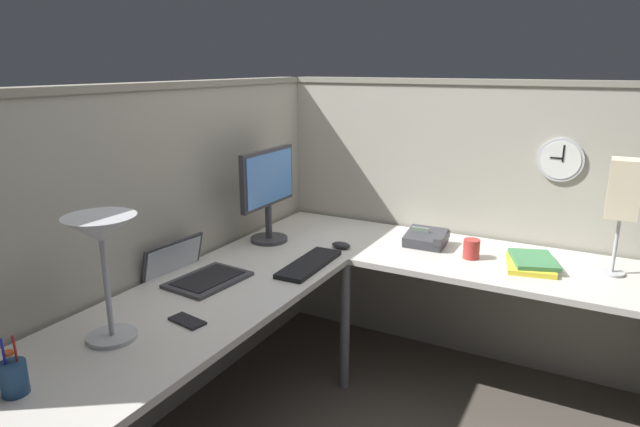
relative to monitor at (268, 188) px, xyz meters
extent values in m
plane|color=#4C443D|center=(-0.20, -0.64, -1.02)|extent=(6.80, 6.80, 0.00)
cube|color=#A8A393|center=(-0.56, 0.23, -0.25)|extent=(2.57, 0.10, 1.55)
cube|color=gray|center=(-0.56, 0.23, 0.54)|extent=(2.57, 0.12, 0.03)
cube|color=#A8A393|center=(0.67, -0.90, -0.25)|extent=(0.10, 2.37, 1.55)
cube|color=gray|center=(0.67, -0.90, 0.54)|extent=(0.12, 2.37, 0.03)
cube|color=beige|center=(-0.57, -0.17, -0.31)|extent=(2.35, 0.66, 0.03)
cube|color=beige|center=(0.27, -1.24, -0.31)|extent=(0.66, 1.49, 0.03)
cylinder|color=slate|center=(-0.04, -0.48, -0.67)|extent=(0.05, 0.05, 0.70)
cylinder|color=#38383D|center=(0.00, 0.00, -0.28)|extent=(0.20, 0.20, 0.02)
cylinder|color=#38383D|center=(0.00, 0.00, -0.18)|extent=(0.04, 0.04, 0.20)
cube|color=#38383D|center=(0.00, 0.00, 0.06)|extent=(0.46, 0.03, 0.30)
cube|color=#4C84D8|center=(0.00, -0.02, 0.06)|extent=(0.42, 0.01, 0.26)
cube|color=#38383D|center=(-0.61, -0.08, -0.29)|extent=(0.36, 0.27, 0.02)
cube|color=black|center=(-0.61, -0.08, -0.28)|extent=(0.31, 0.21, 0.00)
cube|color=#38383D|center=(-0.59, 0.15, -0.25)|extent=(0.34, 0.10, 0.22)
cube|color=silver|center=(-0.59, 0.14, -0.25)|extent=(0.31, 0.08, 0.18)
cube|color=black|center=(-0.23, -0.38, -0.28)|extent=(0.43, 0.15, 0.02)
ellipsoid|color=#232326|center=(0.07, -0.40, -0.28)|extent=(0.06, 0.10, 0.03)
cylinder|color=#B7BABF|center=(-1.17, -0.12, -0.29)|extent=(0.17, 0.17, 0.02)
cylinder|color=#B7BABF|center=(-1.17, -0.12, -0.09)|extent=(0.02, 0.02, 0.38)
cone|color=#B7BABF|center=(-1.17, -0.12, 0.11)|extent=(0.24, 0.24, 0.09)
cylinder|color=navy|center=(-1.54, -0.13, -0.24)|extent=(0.08, 0.08, 0.10)
cylinder|color=#1E1EB2|center=(-1.55, -0.12, -0.18)|extent=(0.01, 0.01, 0.13)
cylinder|color=#B21E1E|center=(-1.52, -0.14, -0.18)|extent=(0.01, 0.01, 0.13)
cylinder|color=#D8591E|center=(-1.53, -0.12, -0.17)|extent=(0.03, 0.03, 0.01)
cube|color=black|center=(-0.95, -0.26, -0.29)|extent=(0.09, 0.15, 0.01)
cube|color=#38383D|center=(0.32, -0.77, -0.26)|extent=(0.19, 0.20, 0.10)
cube|color=#8CA58C|center=(0.32, -0.74, -0.22)|extent=(0.01, 0.09, 0.04)
cube|color=#38383D|center=(0.32, -0.86, -0.24)|extent=(0.19, 0.04, 0.04)
cube|color=yellow|center=(0.25, -1.30, -0.28)|extent=(0.32, 0.26, 0.02)
cube|color=#3F7F4C|center=(0.27, -1.31, -0.26)|extent=(0.31, 0.27, 0.02)
cylinder|color=#B7BABF|center=(0.33, -1.64, -0.29)|extent=(0.11, 0.11, 0.01)
cylinder|color=#B7BABF|center=(0.33, -1.64, -0.15)|extent=(0.02, 0.02, 0.27)
cube|color=beige|center=(0.33, -1.64, 0.11)|extent=(0.13, 0.13, 0.26)
cylinder|color=#B2332D|center=(0.24, -1.03, -0.25)|extent=(0.08, 0.08, 0.10)
cylinder|color=#B7BABF|center=(0.62, -1.36, 0.17)|extent=(0.03, 0.22, 0.22)
cylinder|color=white|center=(0.60, -1.36, 0.17)|extent=(0.00, 0.19, 0.19)
cube|color=black|center=(0.60, -1.34, 0.18)|extent=(0.00, 0.06, 0.01)
cube|color=black|center=(0.60, -1.37, 0.20)|extent=(0.00, 0.01, 0.08)
camera|label=1|loc=(-2.34, -1.56, 0.63)|focal=30.46mm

